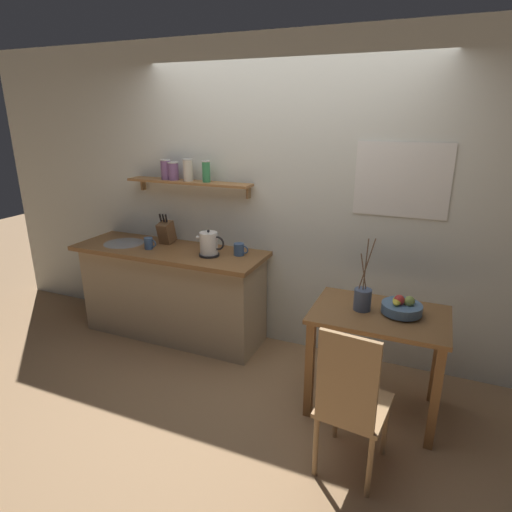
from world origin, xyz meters
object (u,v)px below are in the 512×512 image
electric_kettle (209,244)px  coffee_mug_spare (239,249)px  dining_table (378,332)px  fruit_bowl (402,307)px  twig_vase (363,299)px  coffee_mug_by_sink (149,243)px  dining_chair_near (351,400)px  knife_block (166,232)px

electric_kettle → coffee_mug_spare: bearing=25.8°
dining_table → fruit_bowl: size_ratio=3.39×
electric_kettle → twig_vase: bearing=-13.3°
coffee_mug_by_sink → coffee_mug_spare: 0.86m
coffee_mug_by_sink → twig_vase: bearing=-8.2°
fruit_bowl → electric_kettle: 1.68m
dining_table → electric_kettle: bearing=167.6°
dining_chair_near → electric_kettle: size_ratio=3.73×
electric_kettle → coffee_mug_by_sink: (-0.61, -0.04, -0.05)m
twig_vase → electric_kettle: bearing=166.7°
dining_table → coffee_mug_by_sink: coffee_mug_by_sink is taller
knife_block → fruit_bowl: bearing=-12.0°
dining_table → fruit_bowl: bearing=14.3°
dining_table → twig_vase: 0.26m
fruit_bowl → knife_block: knife_block is taller
fruit_bowl → coffee_mug_by_sink: coffee_mug_by_sink is taller
dining_chair_near → coffee_mug_spare: coffee_mug_spare is taller
fruit_bowl → coffee_mug_spare: bearing=163.7°
fruit_bowl → coffee_mug_by_sink: (-2.26, 0.26, 0.12)m
dining_chair_near → coffee_mug_spare: bearing=137.1°
dining_table → dining_chair_near: bearing=-93.7°
fruit_bowl → twig_vase: bearing=-173.3°
fruit_bowl → coffee_mug_by_sink: 2.28m
electric_kettle → knife_block: (-0.56, 0.17, 0.01)m
dining_table → knife_block: bearing=166.3°
fruit_bowl → twig_vase: (-0.26, -0.03, 0.03)m
fruit_bowl → electric_kettle: bearing=169.8°
dining_table → twig_vase: bearing=178.2°
dining_table → knife_block: knife_block is taller
dining_chair_near → knife_block: 2.41m
coffee_mug_spare → electric_kettle: bearing=-154.2°
coffee_mug_spare → dining_table: bearing=-19.3°
fruit_bowl → coffee_mug_spare: coffee_mug_spare is taller
twig_vase → knife_block: size_ratio=1.77×
dining_table → dining_chair_near: dining_chair_near is taller
dining_chair_near → fruit_bowl: (0.18, 0.73, 0.30)m
dining_chair_near → coffee_mug_by_sink: 2.34m
twig_vase → coffee_mug_spare: bearing=159.0°
electric_kettle → knife_block: 0.59m
twig_vase → coffee_mug_spare: twig_vase is taller
dining_chair_near → coffee_mug_by_sink: size_ratio=8.13×
fruit_bowl → dining_table: bearing=-165.7°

